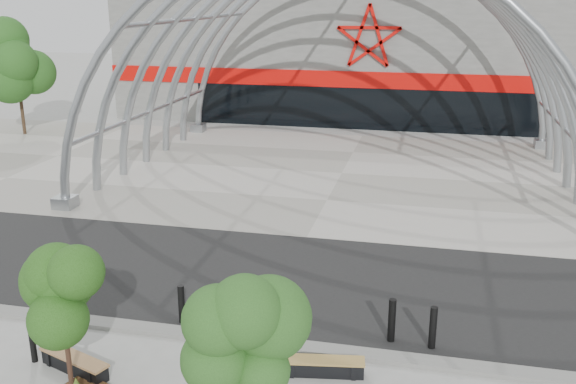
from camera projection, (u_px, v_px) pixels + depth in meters
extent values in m
plane|color=gray|center=(252.00, 338.00, 15.98)|extent=(140.00, 140.00, 0.00)
cube|color=black|center=(284.00, 279.00, 19.23)|extent=(140.00, 7.00, 0.02)
cube|color=gray|center=(342.00, 173.00, 30.40)|extent=(60.00, 17.00, 0.04)
cube|color=slate|center=(250.00, 341.00, 15.73)|extent=(60.00, 0.50, 0.12)
cube|color=slate|center=(379.00, 54.00, 45.96)|extent=(34.00, 15.00, 8.00)
cube|color=black|center=(367.00, 109.00, 39.83)|extent=(22.00, 0.25, 2.60)
cube|color=red|center=(368.00, 80.00, 39.30)|extent=(34.00, 0.30, 1.00)
torus|color=gray|center=(312.00, 228.00, 23.42)|extent=(20.36, 0.36, 20.36)
torus|color=gray|center=(324.00, 207.00, 25.75)|extent=(20.36, 0.36, 20.36)
torus|color=gray|center=(334.00, 189.00, 28.07)|extent=(20.36, 0.36, 20.36)
torus|color=gray|center=(342.00, 174.00, 30.40)|extent=(20.36, 0.36, 20.36)
torus|color=gray|center=(349.00, 161.00, 32.73)|extent=(20.36, 0.36, 20.36)
torus|color=gray|center=(355.00, 150.00, 35.05)|extent=(20.36, 0.36, 20.36)
torus|color=gray|center=(360.00, 140.00, 37.38)|extent=(20.36, 0.36, 20.36)
cylinder|color=gray|center=(566.00, 129.00, 27.58)|extent=(0.20, 15.00, 0.20)
cylinder|color=gray|center=(514.00, 21.00, 26.79)|extent=(0.20, 15.00, 0.20)
cylinder|color=gray|center=(195.00, 18.00, 29.79)|extent=(0.20, 15.00, 0.20)
cylinder|color=gray|center=(149.00, 112.00, 31.68)|extent=(0.20, 15.00, 0.20)
cube|color=gray|center=(65.00, 203.00, 25.46)|extent=(0.80, 0.80, 0.50)
cube|color=gray|center=(198.00, 128.00, 39.43)|extent=(0.80, 0.80, 0.50)
cube|color=gray|center=(542.00, 144.00, 35.19)|extent=(0.80, 0.80, 0.50)
cylinder|color=black|center=(68.00, 357.00, 13.57)|extent=(0.11, 0.11, 1.71)
ellipsoid|color=#1A3E0D|center=(61.00, 290.00, 13.11)|extent=(1.47, 1.47, 1.87)
ellipsoid|color=#23471B|center=(248.00, 325.00, 11.19)|extent=(1.58, 1.58, 2.08)
cube|color=black|center=(75.00, 365.00, 14.52)|extent=(1.87, 0.97, 0.32)
cube|color=black|center=(55.00, 355.00, 14.88)|extent=(0.24, 0.42, 0.37)
cube|color=black|center=(96.00, 374.00, 14.16)|extent=(0.24, 0.42, 0.37)
cube|color=brown|center=(74.00, 357.00, 14.46)|extent=(1.93, 1.05, 0.06)
cube|color=black|center=(322.00, 368.00, 14.41)|extent=(1.87, 0.63, 0.31)
cube|color=black|center=(292.00, 366.00, 14.44)|extent=(0.17, 0.42, 0.37)
cube|color=black|center=(353.00, 368.00, 14.35)|extent=(0.17, 0.42, 0.37)
cube|color=olive|center=(323.00, 360.00, 14.34)|extent=(1.93, 0.71, 0.06)
cylinder|color=black|center=(33.00, 344.00, 14.84)|extent=(0.14, 0.14, 0.90)
cylinder|color=black|center=(182.00, 304.00, 16.56)|extent=(0.17, 0.17, 1.06)
cylinder|color=black|center=(228.00, 344.00, 14.81)|extent=(0.15, 0.15, 0.95)
cylinder|color=black|center=(392.00, 321.00, 15.66)|extent=(0.18, 0.18, 1.14)
cylinder|color=black|center=(433.00, 328.00, 15.36)|extent=(0.18, 0.18, 1.10)
cylinder|color=black|center=(22.00, 107.00, 38.33)|extent=(0.20, 0.20, 3.30)
ellipsoid|color=#184514|center=(15.00, 56.00, 37.44)|extent=(3.00, 3.00, 3.60)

